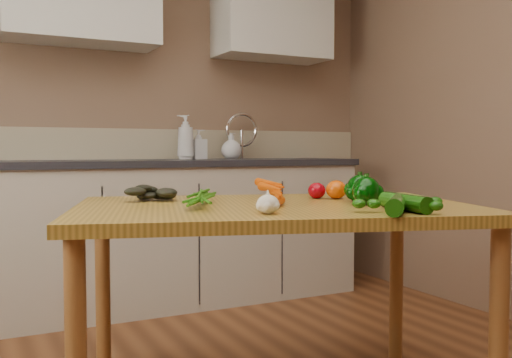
{
  "coord_description": "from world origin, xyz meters",
  "views": [
    {
      "loc": [
        -0.72,
        -1.23,
        0.97
      ],
      "look_at": [
        0.33,
        0.84,
        0.84
      ],
      "focal_mm": 40.0,
      "sensor_mm": 36.0,
      "label": 1
    }
  ],
  "objects": [
    {
      "name": "garlic_bulb",
      "position": [
        0.11,
        0.33,
        0.79
      ],
      "size": [
        0.07,
        0.07,
        0.06
      ],
      "primitive_type": "ellipsoid",
      "color": "silver",
      "rests_on": "table"
    },
    {
      "name": "room",
      "position": [
        0.0,
        0.17,
        1.25
      ],
      "size": [
        4.04,
        5.04,
        2.64
      ],
      "color": "brown",
      "rests_on": "ground"
    },
    {
      "name": "tomato_a",
      "position": [
        0.54,
        0.73,
        0.8
      ],
      "size": [
        0.07,
        0.07,
        0.07
      ],
      "primitive_type": "ellipsoid",
      "color": "#91020D",
      "rests_on": "table"
    },
    {
      "name": "pepper_c",
      "position": [
        0.55,
        0.41,
        0.81
      ],
      "size": [
        0.1,
        0.1,
        0.1
      ],
      "primitive_type": "sphere",
      "color": "black",
      "rests_on": "table"
    },
    {
      "name": "carrot_bunch",
      "position": [
        0.19,
        0.62,
        0.8
      ],
      "size": [
        0.31,
        0.27,
        0.07
      ],
      "primitive_type": null,
      "rotation": [
        0.0,
        0.0,
        -0.3
      ],
      "color": "#DC5005",
      "rests_on": "table"
    },
    {
      "name": "tomato_c",
      "position": [
        0.7,
        0.63,
        0.79
      ],
      "size": [
        0.06,
        0.06,
        0.06
      ],
      "primitive_type": "ellipsoid",
      "color": "#D64B05",
      "rests_on": "table"
    },
    {
      "name": "zucchini_b",
      "position": [
        0.47,
        0.16,
        0.79
      ],
      "size": [
        0.2,
        0.21,
        0.06
      ],
      "primitive_type": "cylinder",
      "rotation": [
        1.57,
        0.0,
        -0.77
      ],
      "color": "#104107",
      "rests_on": "table"
    },
    {
      "name": "tomato_b",
      "position": [
        0.6,
        0.67,
        0.8
      ],
      "size": [
        0.08,
        0.08,
        0.08
      ],
      "primitive_type": "ellipsoid",
      "color": "#D64B05",
      "rests_on": "table"
    },
    {
      "name": "leafy_greens",
      "position": [
        -0.09,
        0.95,
        0.81
      ],
      "size": [
        0.2,
        0.18,
        0.1
      ],
      "primitive_type": null,
      "color": "black",
      "rests_on": "table"
    },
    {
      "name": "counter_run",
      "position": [
        0.21,
        2.19,
        0.46
      ],
      "size": [
        2.84,
        0.64,
        1.14
      ],
      "color": "#AFA592",
      "rests_on": "ground"
    },
    {
      "name": "pepper_b",
      "position": [
        0.61,
        0.53,
        0.82
      ],
      "size": [
        0.1,
        0.1,
        0.1
      ],
      "primitive_type": "sphere",
      "color": "black",
      "rests_on": "table"
    },
    {
      "name": "table",
      "position": [
        0.28,
        0.59,
        0.68
      ],
      "size": [
        1.63,
        1.29,
        0.76
      ],
      "rotation": [
        0.0,
        0.0,
        -0.3
      ],
      "color": "#AD8432",
      "rests_on": "ground"
    },
    {
      "name": "zucchini_a",
      "position": [
        0.54,
        0.2,
        0.79
      ],
      "size": [
        0.09,
        0.24,
        0.06
      ],
      "primitive_type": "cylinder",
      "rotation": [
        1.57,
        0.0,
        -0.13
      ],
      "color": "#104107",
      "rests_on": "table"
    },
    {
      "name": "soap_bottle_c",
      "position": [
        0.85,
        2.25,
        0.99
      ],
      "size": [
        0.16,
        0.16,
        0.17
      ],
      "primitive_type": "imported",
      "rotation": [
        0.0,
        0.0,
        1.82
      ],
      "color": "silver",
      "rests_on": "counter_run"
    },
    {
      "name": "pepper_a",
      "position": [
        0.6,
        0.52,
        0.8
      ],
      "size": [
        0.08,
        0.08,
        0.08
      ],
      "primitive_type": "sphere",
      "color": "black",
      "rests_on": "table"
    },
    {
      "name": "soap_bottle_b",
      "position": [
        0.64,
        2.3,
        1.0
      ],
      "size": [
        0.1,
        0.1,
        0.2
      ],
      "primitive_type": "imported",
      "rotation": [
        0.0,
        0.0,
        1.65
      ],
      "color": "silver",
      "rests_on": "counter_run"
    },
    {
      "name": "soap_bottle_a",
      "position": [
        0.53,
        2.26,
        1.04
      ],
      "size": [
        0.15,
        0.15,
        0.29
      ],
      "primitive_type": "imported",
      "rotation": [
        0.0,
        0.0,
        4.16
      ],
      "color": "silver",
      "rests_on": "counter_run"
    }
  ]
}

